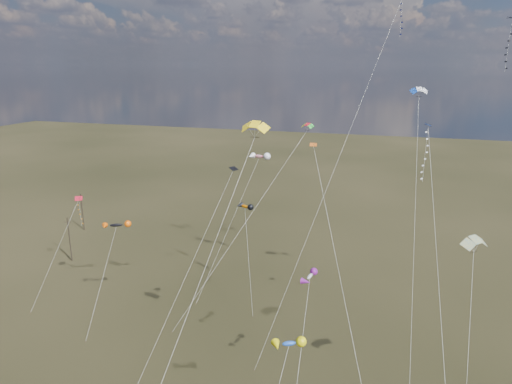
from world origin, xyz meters
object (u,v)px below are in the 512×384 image
(utility_pole_near, at_px, (70,239))
(utility_pole_far, at_px, (82,211))
(parafoil_yellow, at_px, (254,126))
(novelty_black_orange, at_px, (116,225))

(utility_pole_near, relative_size, utility_pole_far, 1.00)
(utility_pole_far, xyz_separation_m, parafoil_yellow, (48.76, -35.52, 24.06))
(utility_pole_far, relative_size, novelty_black_orange, 0.61)
(utility_pole_far, distance_m, parafoil_yellow, 64.95)
(utility_pole_far, distance_m, novelty_black_orange, 37.56)
(parafoil_yellow, xyz_separation_m, novelty_black_orange, (-22.74, 9.81, -15.57))
(utility_pole_near, xyz_separation_m, novelty_black_orange, (18.02, -11.71, 8.49))
(utility_pole_far, bearing_deg, utility_pole_near, -60.26)
(parafoil_yellow, bearing_deg, utility_pole_far, 143.93)
(parafoil_yellow, relative_size, novelty_black_orange, 2.21)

